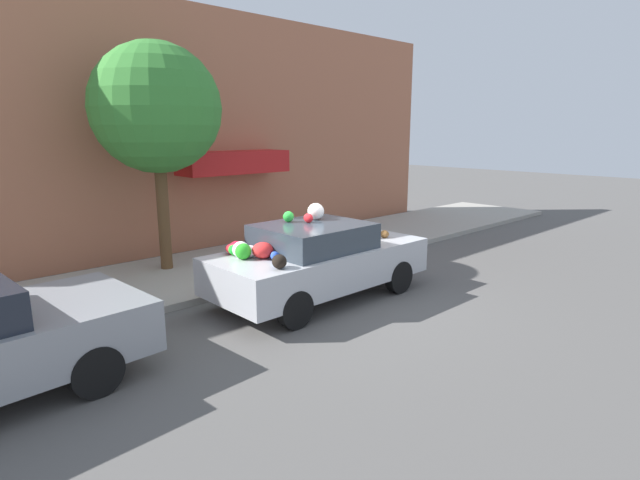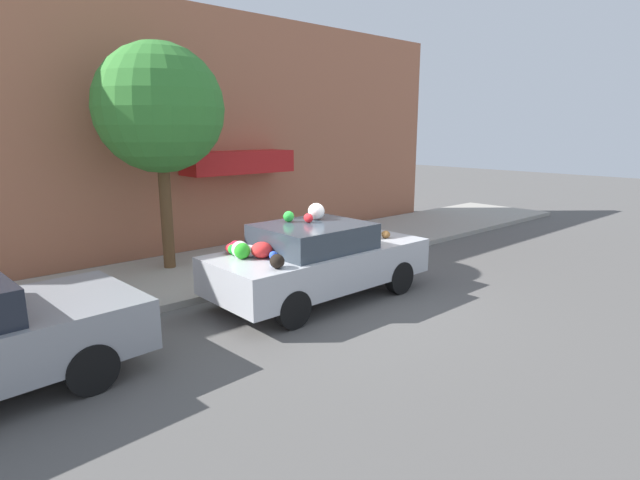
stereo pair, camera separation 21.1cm
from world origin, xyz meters
name	(u,v)px [view 2 (the right image)]	position (x,y,z in m)	size (l,w,h in m)	color
ground_plane	(318,297)	(0.00, 0.00, 0.00)	(60.00, 60.00, 0.00)	#565451
sidewalk_curb	(237,264)	(0.00, 2.70, 0.06)	(24.00, 3.20, 0.12)	#9E998E
building_facade	(185,132)	(0.05, 4.92, 2.91)	(18.00, 1.20, 5.88)	#B26B4C
street_tree	(159,109)	(-1.30, 3.26, 3.37)	(2.55, 2.55, 4.54)	brown
fire_hydrant	(342,240)	(2.16, 1.59, 0.47)	(0.20, 0.20, 0.70)	red
art_car	(317,259)	(-0.06, -0.05, 0.73)	(4.06, 1.78, 1.68)	#B7BABF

